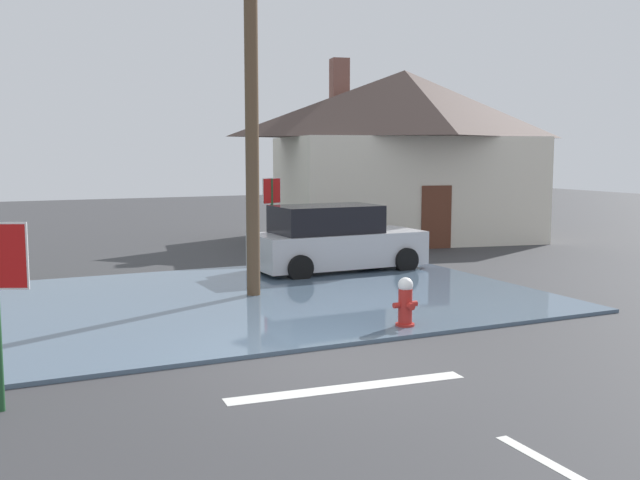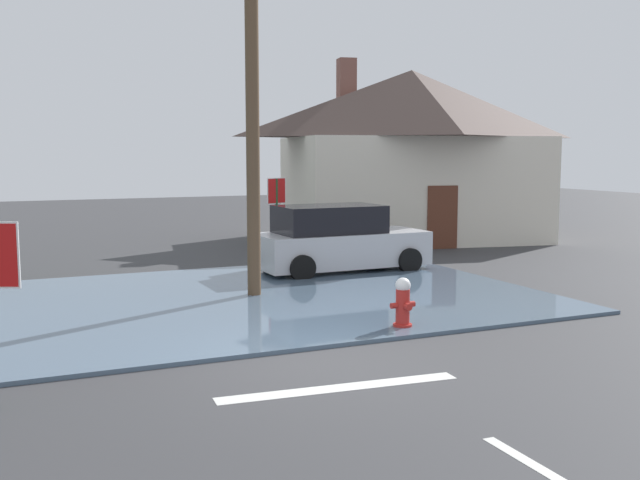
# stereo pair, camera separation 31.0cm
# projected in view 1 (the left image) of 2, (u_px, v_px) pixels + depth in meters

# --- Properties ---
(ground_plane) EXTENTS (80.00, 80.00, 0.10)m
(ground_plane) POSITION_uv_depth(u_px,v_px,m) (317.00, 362.00, 11.07)
(ground_plane) COLOR #38383A
(flood_puddle) EXTENTS (13.39, 8.26, 0.07)m
(flood_puddle) POSITION_uv_depth(u_px,v_px,m) (216.00, 302.00, 15.10)
(flood_puddle) COLOR #4C6075
(flood_puddle) RESTS_ON ground
(lane_stop_bar) EXTENTS (3.31, 0.58, 0.01)m
(lane_stop_bar) POSITION_uv_depth(u_px,v_px,m) (348.00, 388.00, 9.72)
(lane_stop_bar) COLOR silver
(lane_stop_bar) RESTS_ON ground
(fire_hydrant) EXTENTS (0.46, 0.39, 0.92)m
(fire_hydrant) POSITION_uv_depth(u_px,v_px,m) (405.00, 304.00, 12.85)
(fire_hydrant) COLOR #AD231E
(fire_hydrant) RESTS_ON ground
(utility_pole) EXTENTS (1.60, 0.28, 8.26)m
(utility_pole) POSITION_uv_depth(u_px,v_px,m) (252.00, 90.00, 15.19)
(utility_pole) COLOR brown
(utility_pole) RESTS_ON ground
(stop_sign_far) EXTENTS (0.68, 0.34, 2.31)m
(stop_sign_far) POSITION_uv_depth(u_px,v_px,m) (272.00, 201.00, 21.43)
(stop_sign_far) COLOR #1E4C28
(stop_sign_far) RESTS_ON ground
(house) EXTENTS (9.93, 7.95, 6.33)m
(house) POSITION_uv_depth(u_px,v_px,m) (403.00, 152.00, 26.20)
(house) COLOR silver
(house) RESTS_ON ground
(parked_car) EXTENTS (4.38, 2.03, 1.72)m
(parked_car) POSITION_uv_depth(u_px,v_px,m) (335.00, 241.00, 18.96)
(parked_car) COLOR silver
(parked_car) RESTS_ON ground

